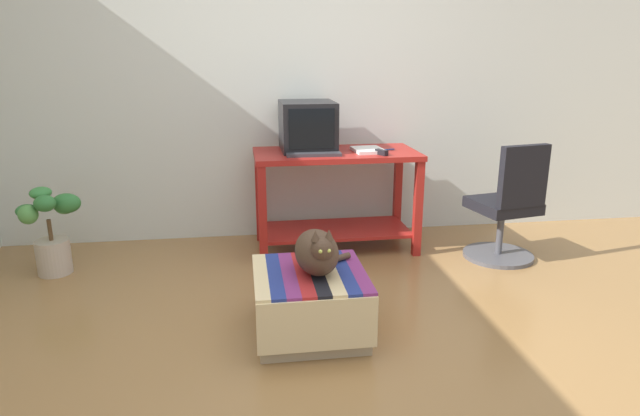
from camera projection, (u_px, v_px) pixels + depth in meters
The scene contains 12 objects.
ground_plane at pixel (330, 357), 2.79m from camera, with size 14.00×14.00×0.00m, color olive.
back_wall at pixel (290, 78), 4.37m from camera, with size 8.00×0.10×2.60m, color silver.
desk at pixel (336, 183), 4.20m from camera, with size 1.25×0.62×0.78m.
tv_monitor at pixel (307, 126), 4.15m from camera, with size 0.41×0.48×0.37m.
keyboard at pixel (313, 154), 3.97m from camera, with size 0.40×0.15×0.02m, color #333338.
book at pixel (368, 150), 4.12m from camera, with size 0.22×0.27×0.03m, color white.
ottoman_with_blanket at pixel (310, 303), 2.98m from camera, with size 0.60×0.63×0.36m.
cat at pixel (317, 252), 2.88m from camera, with size 0.35×0.39×0.29m.
potted_plant at pixel (51, 231), 3.75m from camera, with size 0.44×0.34×0.61m.
office_chair at pixel (507, 210), 3.98m from camera, with size 0.52×0.52×0.89m.
stapler at pixel (382, 152), 3.99m from camera, with size 0.04×0.11×0.04m, color black.
pen at pixel (386, 150), 4.19m from camera, with size 0.01×0.01×0.14m, color #2351B2.
Camera 1 is at (-0.40, -2.43, 1.51)m, focal length 30.46 mm.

